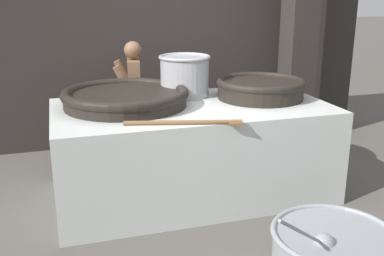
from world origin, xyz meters
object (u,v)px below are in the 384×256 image
(giant_wok_near, at_px, (126,97))
(stock_pot, at_px, (185,75))
(giant_wok_far, at_px, (260,88))
(prep_bowl_vegetables, at_px, (333,252))
(cook, at_px, (134,98))

(giant_wok_near, distance_m, stock_pot, 0.77)
(giant_wok_far, relative_size, stock_pot, 1.69)
(giant_wok_near, bearing_deg, prep_bowl_vegetables, -57.49)
(giant_wok_far, relative_size, prep_bowl_vegetables, 0.84)
(cook, height_order, prep_bowl_vegetables, cook)
(giant_wok_far, bearing_deg, stock_pot, 155.52)
(giant_wok_far, height_order, stock_pot, stock_pot)
(stock_pot, bearing_deg, cook, 123.91)
(cook, relative_size, prep_bowl_vegetables, 1.33)
(cook, bearing_deg, stock_pot, 132.53)
(cook, bearing_deg, giant_wok_far, 148.41)
(stock_pot, bearing_deg, prep_bowl_vegetables, -76.51)
(giant_wok_far, bearing_deg, giant_wok_near, 176.98)
(giant_wok_far, distance_m, prep_bowl_vegetables, 2.07)
(stock_pot, distance_m, prep_bowl_vegetables, 2.48)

